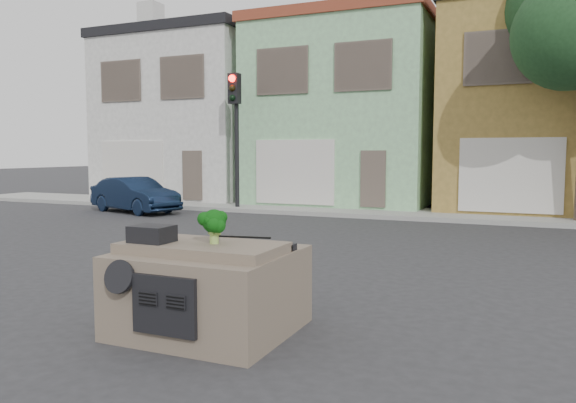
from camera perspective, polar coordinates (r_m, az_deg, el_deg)
The scene contains 11 objects.
ground_plane at distance 9.77m, azimuth 1.38°, elevation -7.96°, with size 120.00×120.00×0.00m, color #303033.
sidewalk at distance 19.76m, azimuth 12.93°, elevation -1.23°, with size 40.00×3.00×0.15m, color gray.
townhouse_white at distance 27.54m, azimuth -8.59°, elevation 8.29°, with size 7.20×8.20×7.55m, color silver.
townhouse_mint at distance 24.42m, azimuth 6.68°, elevation 8.74°, with size 7.20×8.20×7.55m, color #8EC890.
townhouse_tan at distance 23.37m, azimuth 24.77°, elevation 8.47°, with size 7.20×8.20×7.55m, color olive.
navy_sedan at distance 21.18m, azimuth -15.25°, elevation -1.07°, with size 1.35×3.88×1.28m, color #101E37.
traffic_signal at distance 20.91m, azimuth -5.35°, elevation 6.01°, with size 0.40×0.40×5.10m, color black.
car_dashboard at distance 7.02m, azimuth -7.97°, elevation -8.50°, with size 2.00×1.80×1.12m, color #6C5D4D.
instrument_hump at distance 6.94m, azimuth -13.65°, elevation -3.21°, with size 0.48×0.38×0.20m, color black.
wiper_arm at distance 7.10m, azimuth -4.49°, elevation -3.62°, with size 0.70×0.03×0.02m, color black.
broccoli at distance 6.67m, azimuth -7.52°, elevation -2.49°, with size 0.34×0.34×0.42m, color #083609.
Camera 1 is at (3.58, -8.81, 2.20)m, focal length 35.00 mm.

